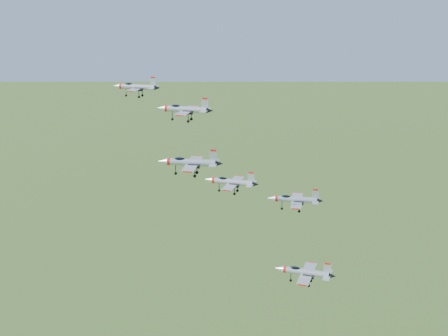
{
  "coord_description": "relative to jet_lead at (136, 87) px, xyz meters",
  "views": [
    {
      "loc": [
        8.28,
        -124.05,
        159.05
      ],
      "look_at": [
        4.57,
        -2.07,
        121.84
      ],
      "focal_mm": 50.0,
      "sensor_mm": 36.0,
      "label": 1
    }
  ],
  "objects": [
    {
      "name": "jet_left_low",
      "position": [
        20.75,
        -2.58,
        -20.68
      ],
      "size": [
        12.48,
        10.6,
        3.39
      ],
      "rotation": [
        0.0,
        0.0,
        -0.27
      ],
      "color": "#AEB3BB"
    },
    {
      "name": "jet_right_low",
      "position": [
        33.29,
        -21.15,
        -18.0
      ],
      "size": [
        10.84,
        9.03,
        2.9
      ],
      "rotation": [
        0.0,
        0.0,
        -0.13
      ],
      "color": "#AEB3BB"
    },
    {
      "name": "jet_trail",
      "position": [
        36.36,
        -15.74,
        -35.96
      ],
      "size": [
        12.76,
        10.84,
        3.47
      ],
      "rotation": [
        0.0,
        0.0,
        -0.28
      ],
      "color": "#AEB3BB"
    },
    {
      "name": "jet_left_high",
      "position": [
        11.06,
        -6.45,
        -3.57
      ],
      "size": [
        12.25,
        10.32,
        3.29
      ],
      "rotation": [
        0.0,
        0.0,
        -0.21
      ],
      "color": "#AEB3BB"
    },
    {
      "name": "jet_lead",
      "position": [
        0.0,
        0.0,
        0.0
      ],
      "size": [
        10.91,
        9.2,
        2.94
      ],
      "rotation": [
        0.0,
        0.0,
        -0.22
      ],
      "color": "#AEB3BB"
    },
    {
      "name": "jet_right_high",
      "position": [
        13.6,
        -24.89,
        -9.66
      ],
      "size": [
        12.18,
        10.13,
        3.26
      ],
      "rotation": [
        0.0,
        0.0,
        -0.11
      ],
      "color": "#AEB3BB"
    }
  ]
}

